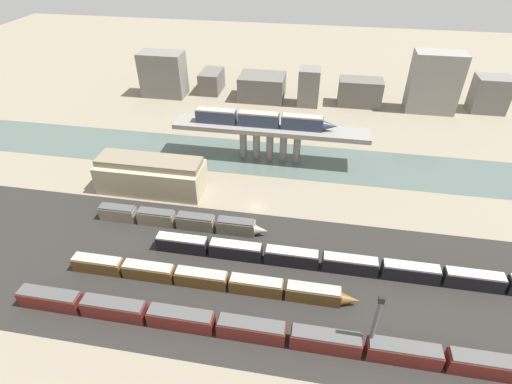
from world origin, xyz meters
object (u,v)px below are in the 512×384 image
Objects in this scene: train_yard_near at (259,331)px; train_yard_mid at (208,279)px; train_yard_outer at (180,220)px; train_yard_far at (356,265)px; warehouse_building at (151,175)px; train_on_bridge at (263,120)px; signal_tower at (375,325)px.

train_yard_mid is (-12.50, 10.32, -0.19)m from train_yard_near.
train_yard_outer is (-24.18, 27.32, -0.04)m from train_yard_near.
train_yard_mid is 31.29m from train_yard_far.
warehouse_building reaches higher than train_yard_near.
train_yard_outer is at bearing 131.50° from train_yard_near.
train_on_bridge is at bearing 98.60° from train_yard_near.
train_yard_near is at bearing -81.40° from train_on_bridge.
train_yard_outer is 3.00× the size of signal_tower.
train_on_bridge is 0.44× the size of train_yard_near.
train_yard_near is at bearing -177.60° from signal_tower.
warehouse_building is (-36.68, 41.26, 2.66)m from train_yard_near.
signal_tower is at bearing -65.15° from train_on_bridge.
signal_tower is (31.76, -9.51, 5.46)m from train_yard_mid.
train_yard_near is at bearing -48.36° from warehouse_building.
train_on_bridge reaches higher than train_yard_far.
train_yard_mid is at bearing -52.00° from warehouse_building.
train_yard_far is 3.16× the size of warehouse_building.
signal_tower is (28.77, -62.13, -5.81)m from train_on_bridge.
train_yard_outer is 51.16m from signal_tower.
train_yard_near is (9.52, -62.94, -11.08)m from train_on_bridge.
train_yard_mid is at bearing 140.47° from train_yard_near.
signal_tower reaches higher than train_yard_mid.
train_yard_far is 19.37m from signal_tower.
train_yard_mid is at bearing -93.25° from train_on_bridge.
warehouse_building is at bearing 144.13° from signal_tower.
train_yard_far is 42.38m from train_yard_outer.
train_on_bridge is at bearing 67.63° from train_yard_outer.
signal_tower is at bearing -35.87° from warehouse_building.
train_on_bridge is 53.90m from train_yard_mid.
signal_tower is at bearing -84.44° from train_yard_far.
warehouse_building is at bearing 128.00° from train_yard_mid.
train_yard_far is (17.45, 19.36, -0.02)m from train_yard_near.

